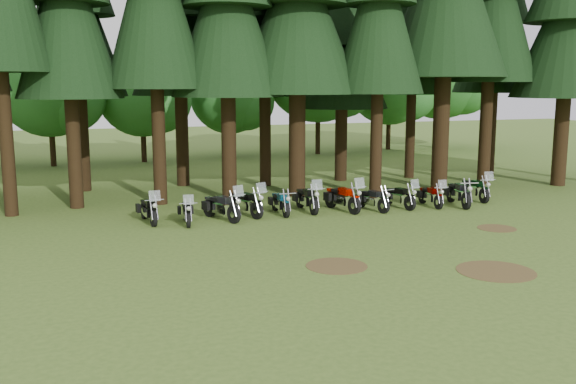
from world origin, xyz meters
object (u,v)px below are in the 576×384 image
object	(u,v)px
motorcycle_6	(343,199)
motorcycle_10	(458,194)
motorcycle_1	(187,213)
motorcycle_5	(307,200)
motorcycle_11	(475,190)
motorcycle_8	(399,197)
motorcycle_0	(149,211)
motorcycle_7	(372,200)
motorcycle_9	(431,196)
motorcycle_4	(280,204)
motorcycle_3	(245,204)
motorcycle_2	(221,207)

from	to	relation	value
motorcycle_6	motorcycle_10	bearing A→B (deg)	-17.41
motorcycle_1	motorcycle_5	bearing A→B (deg)	13.77
motorcycle_5	motorcycle_11	world-z (taller)	motorcycle_5
motorcycle_11	motorcycle_8	bearing A→B (deg)	-169.35
motorcycle_1	motorcycle_0	bearing A→B (deg)	158.53
motorcycle_1	motorcycle_7	xyz separation A→B (m)	(7.72, -0.03, 0.01)
motorcycle_7	motorcycle_9	distance (m)	2.81
motorcycle_4	motorcycle_3	bearing A→B (deg)	176.78
motorcycle_9	motorcycle_11	distance (m)	2.74
motorcycle_2	motorcycle_7	bearing A→B (deg)	-23.48
motorcycle_1	motorcycle_10	bearing A→B (deg)	4.38
motorcycle_4	motorcycle_11	xyz separation A→B (m)	(9.30, 0.00, 0.05)
motorcycle_0	motorcycle_1	distance (m)	1.48
motorcycle_2	motorcycle_4	size ratio (longest dim) A/B	1.10
motorcycle_3	motorcycle_8	distance (m)	6.64
motorcycle_3	motorcycle_9	xyz separation A→B (m)	(8.08, -0.72, -0.06)
motorcycle_3	motorcycle_8	xyz separation A→B (m)	(6.62, -0.56, -0.04)
motorcycle_0	motorcycle_1	bearing A→B (deg)	-33.05
motorcycle_0	motorcycle_10	bearing A→B (deg)	-10.03
motorcycle_3	motorcycle_9	size ratio (longest dim) A/B	1.12
motorcycle_6	motorcycle_0	bearing A→B (deg)	166.19
motorcycle_0	motorcycle_1	world-z (taller)	motorcycle_0
motorcycle_4	motorcycle_5	world-z (taller)	motorcycle_5
motorcycle_3	motorcycle_10	distance (m)	9.34
motorcycle_1	motorcycle_3	xyz separation A→B (m)	(2.46, 0.67, 0.07)
motorcycle_3	motorcycle_7	xyz separation A→B (m)	(5.27, -0.70, -0.06)
motorcycle_4	motorcycle_10	size ratio (longest dim) A/B	0.87
motorcycle_0	motorcycle_10	world-z (taller)	motorcycle_0
motorcycle_10	motorcycle_7	bearing A→B (deg)	-171.95
motorcycle_2	motorcycle_4	distance (m)	2.54
motorcycle_11	motorcycle_4	bearing A→B (deg)	-175.26
motorcycle_2	motorcycle_11	bearing A→B (deg)	-19.68
motorcycle_5	motorcycle_8	xyz separation A→B (m)	(3.94, -0.59, -0.04)
motorcycle_6	motorcycle_11	xyz separation A→B (m)	(6.68, 0.27, -0.03)
motorcycle_1	motorcycle_7	bearing A→B (deg)	5.76
motorcycle_4	motorcycle_11	world-z (taller)	motorcycle_11
motorcycle_5	motorcycle_9	bearing A→B (deg)	-7.30
motorcycle_4	motorcycle_8	size ratio (longest dim) A/B	0.97
motorcycle_8	motorcycle_9	xyz separation A→B (m)	(1.46, -0.16, -0.02)
motorcycle_7	motorcycle_9	size ratio (longest dim) A/B	1.00
motorcycle_8	motorcycle_4	bearing A→B (deg)	165.29
motorcycle_7	motorcycle_6	bearing A→B (deg)	151.80
motorcycle_0	motorcycle_3	distance (m)	3.77
motorcycle_4	motorcycle_7	xyz separation A→B (m)	(3.81, -0.57, -0.00)
motorcycle_2	motorcycle_8	world-z (taller)	motorcycle_2
motorcycle_10	motorcycle_1	bearing A→B (deg)	-169.32
motorcycle_9	motorcycle_10	world-z (taller)	motorcycle_9
motorcycle_1	motorcycle_2	size ratio (longest dim) A/B	0.88
motorcycle_4	motorcycle_7	distance (m)	3.85
motorcycle_7	motorcycle_11	size ratio (longest dim) A/B	0.89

